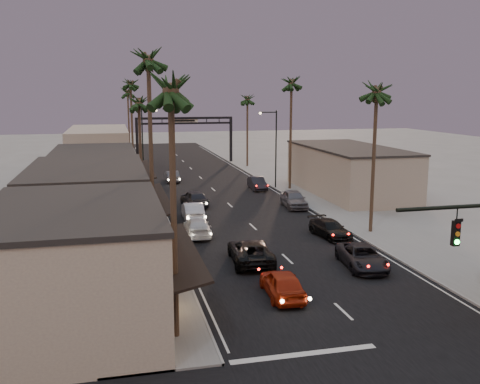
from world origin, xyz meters
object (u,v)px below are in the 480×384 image
palm_la (170,80)px  palm_rc (247,96)px  streetlight_right (274,143)px  curbside_near (362,257)px  palm_far (128,90)px  curbside_black (330,229)px  streetlight_left (145,136)px  palm_lc (139,98)px  palm_rb (292,80)px  arch (185,128)px  palm_lb (148,54)px  palm_ld (130,81)px  oncoming_red (282,283)px  oncoming_silver (193,211)px  palm_ra (377,86)px  oncoming_pickup (250,251)px

palm_la → palm_rc: palm_la is taller
streetlight_right → curbside_near: streetlight_right is taller
palm_far → curbside_black: (13.22, -54.55, -10.78)m
streetlight_right → curbside_black: (-2.00, -21.55, -4.67)m
streetlight_left → palm_lc: 22.65m
palm_rb → palm_rc: palm_rb is taller
arch → palm_lb: bearing=-100.2°
palm_lc → palm_ld: 19.10m
streetlight_right → palm_lc: bearing=-149.9°
arch → curbside_near: arch is taller
palm_ld → curbside_near: 42.42m
arch → palm_lc: bearing=-104.2°
streetlight_right → curbside_near: bearing=-95.7°
streetlight_left → palm_ld: size_ratio=0.63×
palm_far → oncoming_red: bearing=-84.8°
palm_la → palm_ld: palm_ld is taller
palm_lb → palm_lc: bearing=90.0°
oncoming_silver → palm_lb: bearing=69.3°
arch → palm_la: bearing=-98.0°
palm_la → curbside_black: (13.52, 14.45, -10.78)m
palm_rc → curbside_black: palm_rc is taller
streetlight_left → palm_rc: size_ratio=0.74×
arch → palm_lb: size_ratio=1.00×
arch → palm_rc: 11.59m
oncoming_silver → curbside_black: size_ratio=1.02×
streetlight_right → palm_far: 36.85m
arch → streetlight_right: bearing=-74.5°
palm_lc → palm_ra: palm_ra is taller
arch → oncoming_red: 57.58m
oncoming_silver → curbside_near: (8.54, -15.52, -0.07)m
palm_la → curbside_near: 18.12m
oncoming_silver → oncoming_red: bearing=98.3°
palm_la → palm_rb: bearing=63.8°
palm_la → palm_rc: (17.20, 55.00, -0.97)m
palm_lc → curbside_near: 25.42m
palm_lc → palm_ra: 20.99m
oncoming_pickup → palm_lc: bearing=-65.7°
palm_ld → oncoming_pickup: bearing=-80.6°
palm_lb → palm_lc: 14.30m
curbside_near → oncoming_pickup: bearing=166.1°
palm_ld → oncoming_silver: 26.31m
palm_far → streetlight_right: bearing=-65.2°
palm_lb → palm_rb: palm_lb is taller
palm_la → palm_lb: palm_lb is taller
palm_ra → oncoming_silver: size_ratio=2.82×
streetlight_left → arch: bearing=60.0°
arch → curbside_black: arch is taller
streetlight_right → palm_lc: palm_lc is taller
palm_rc → streetlight_right: bearing=-95.1°
palm_lc → palm_rc: (17.20, 28.00, 0.00)m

